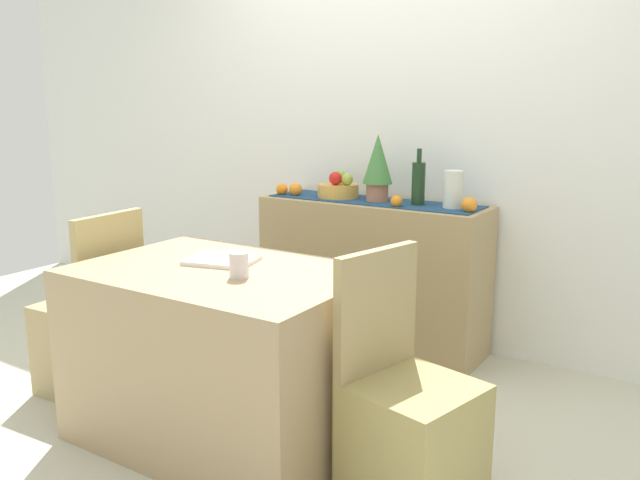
# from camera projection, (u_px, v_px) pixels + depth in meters

# --- Properties ---
(ground_plane) EXTENTS (6.40, 6.40, 0.02)m
(ground_plane) POSITION_uv_depth(u_px,v_px,m) (273.00, 402.00, 3.16)
(ground_plane) COLOR beige
(ground_plane) RESTS_ON ground
(room_wall_rear) EXTENTS (6.40, 0.06, 2.70)m
(room_wall_rear) POSITION_uv_depth(u_px,v_px,m) (391.00, 110.00, 3.85)
(room_wall_rear) COLOR white
(room_wall_rear) RESTS_ON ground
(sideboard_console) EXTENTS (1.31, 0.42, 0.85)m
(sideboard_console) POSITION_uv_depth(u_px,v_px,m) (372.00, 274.00, 3.81)
(sideboard_console) COLOR tan
(sideboard_console) RESTS_ON ground
(table_runner) EXTENTS (1.23, 0.32, 0.01)m
(table_runner) POSITION_uv_depth(u_px,v_px,m) (373.00, 201.00, 3.72)
(table_runner) COLOR navy
(table_runner) RESTS_ON sideboard_console
(fruit_bowl) EXTENTS (0.24, 0.24, 0.08)m
(fruit_bowl) POSITION_uv_depth(u_px,v_px,m) (338.00, 191.00, 3.83)
(fruit_bowl) COLOR gold
(fruit_bowl) RESTS_ON table_runner
(apple_center) EXTENTS (0.07, 0.07, 0.07)m
(apple_center) POSITION_uv_depth(u_px,v_px,m) (340.00, 176.00, 3.89)
(apple_center) COLOR #82AB42
(apple_center) RESTS_ON fruit_bowl
(apple_rear) EXTENTS (0.08, 0.08, 0.08)m
(apple_rear) POSITION_uv_depth(u_px,v_px,m) (335.00, 178.00, 3.79)
(apple_rear) COLOR red
(apple_rear) RESTS_ON fruit_bowl
(apple_front) EXTENTS (0.07, 0.07, 0.07)m
(apple_front) POSITION_uv_depth(u_px,v_px,m) (347.00, 179.00, 3.77)
(apple_front) COLOR #98AB3E
(apple_front) RESTS_ON fruit_bowl
(wine_bottle) EXTENTS (0.07, 0.07, 0.31)m
(wine_bottle) POSITION_uv_depth(u_px,v_px,m) (418.00, 183.00, 3.55)
(wine_bottle) COLOR #1D371D
(wine_bottle) RESTS_ON sideboard_console
(ceramic_vase) EXTENTS (0.10, 0.10, 0.20)m
(ceramic_vase) POSITION_uv_depth(u_px,v_px,m) (453.00, 190.00, 3.45)
(ceramic_vase) COLOR silver
(ceramic_vase) RESTS_ON sideboard_console
(potted_plant) EXTENTS (0.17, 0.17, 0.38)m
(potted_plant) POSITION_uv_depth(u_px,v_px,m) (378.00, 165.00, 3.66)
(potted_plant) COLOR #AC7052
(potted_plant) RESTS_ON sideboard_console
(orange_loose_mid) EXTENTS (0.08, 0.08, 0.08)m
(orange_loose_mid) POSITION_uv_depth(u_px,v_px,m) (296.00, 189.00, 3.92)
(orange_loose_mid) COLOR orange
(orange_loose_mid) RESTS_ON sideboard_console
(orange_loose_near_bowl) EXTENTS (0.06, 0.06, 0.06)m
(orange_loose_near_bowl) POSITION_uv_depth(u_px,v_px,m) (396.00, 201.00, 3.52)
(orange_loose_near_bowl) COLOR orange
(orange_loose_near_bowl) RESTS_ON sideboard_console
(orange_loose_far) EXTENTS (0.07, 0.07, 0.07)m
(orange_loose_far) POSITION_uv_depth(u_px,v_px,m) (282.00, 189.00, 3.95)
(orange_loose_far) COLOR orange
(orange_loose_far) RESTS_ON sideboard_console
(orange_loose_end) EXTENTS (0.08, 0.08, 0.08)m
(orange_loose_end) POSITION_uv_depth(u_px,v_px,m) (469.00, 205.00, 3.35)
(orange_loose_end) COLOR orange
(orange_loose_end) RESTS_ON sideboard_console
(dining_table) EXTENTS (1.17, 0.81, 0.74)m
(dining_table) POSITION_uv_depth(u_px,v_px,m) (224.00, 355.00, 2.75)
(dining_table) COLOR tan
(dining_table) RESTS_ON ground
(open_book) EXTENTS (0.32, 0.27, 0.02)m
(open_book) POSITION_uv_depth(u_px,v_px,m) (222.00, 260.00, 2.77)
(open_book) COLOR white
(open_book) RESTS_ON dining_table
(coffee_cup) EXTENTS (0.08, 0.08, 0.10)m
(coffee_cup) POSITION_uv_depth(u_px,v_px,m) (239.00, 265.00, 2.53)
(coffee_cup) COLOR silver
(coffee_cup) RESTS_ON dining_table
(chair_near_window) EXTENTS (0.42, 0.42, 0.90)m
(chair_near_window) POSITION_uv_depth(u_px,v_px,m) (92.00, 339.00, 3.22)
(chair_near_window) COLOR tan
(chair_near_window) RESTS_ON ground
(chair_by_corner) EXTENTS (0.48, 0.48, 0.90)m
(chair_by_corner) POSITION_uv_depth(u_px,v_px,m) (409.00, 432.00, 2.32)
(chair_by_corner) COLOR tan
(chair_by_corner) RESTS_ON ground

